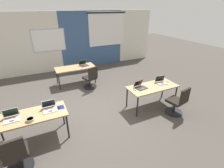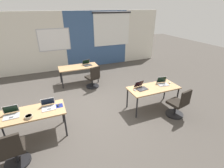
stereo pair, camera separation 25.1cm
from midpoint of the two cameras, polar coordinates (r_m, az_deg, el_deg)
name	(u,v)px [view 1 (the left image)]	position (r m, az deg, el deg)	size (l,w,h in m)	color
ground_plane	(95,109)	(5.40, -7.39, -8.69)	(24.00, 24.00, 0.00)	#47423D
back_wall_assembly	(65,41)	(8.74, -16.81, 13.89)	(10.00, 0.27, 2.80)	silver
desk_near_left	(31,117)	(4.40, -27.59, -10.20)	(1.60, 0.70, 0.72)	tan
desk_near_right	(152,88)	(5.33, 12.48, -1.36)	(1.60, 0.70, 0.72)	tan
desk_far_center	(75,69)	(7.02, -13.55, 5.19)	(1.60, 0.70, 0.72)	tan
laptop_far_right	(84,65)	(7.10, -10.68, 6.62)	(0.38, 0.37, 0.22)	#333338
chair_far_right	(91,79)	(6.59, -8.46, 1.63)	(0.55, 0.60, 0.92)	black
laptop_near_right_end	(161,82)	(5.57, 15.35, 0.78)	(0.37, 0.33, 0.23)	#9E9EA3
mouse_near_right_end	(168,81)	(5.75, 17.46, 0.91)	(0.07, 0.11, 0.03)	#B2B2B7
chair_near_right_end	(177,103)	(5.28, 20.41, -6.25)	(0.52, 0.57, 0.92)	black
laptop_near_left_end	(11,117)	(4.42, -32.85, -9.67)	(0.34, 0.30, 0.23)	#B7B7BC
chair_near_left_end	(17,156)	(4.00, -31.71, -20.53)	(0.52, 0.56, 0.92)	black
laptop_near_left_inner	(50,108)	(4.36, -22.34, -7.66)	(0.33, 0.31, 0.23)	silver
mousepad_near_left_inner	(60,108)	(4.37, -19.26, -7.72)	(0.22, 0.19, 0.00)	navy
mouse_near_left_inner	(59,107)	(4.36, -19.30, -7.51)	(0.08, 0.11, 0.03)	black
laptop_near_right_inner	(140,86)	(5.11, 8.43, -0.84)	(0.37, 0.36, 0.22)	#333338
mouse_near_right_inner	(135,89)	(4.98, 6.46, -1.90)	(0.08, 0.11, 0.03)	#B2B2B7
snack_bowl	(30,119)	(4.17, -28.03, -10.78)	(0.18, 0.18, 0.06)	tan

